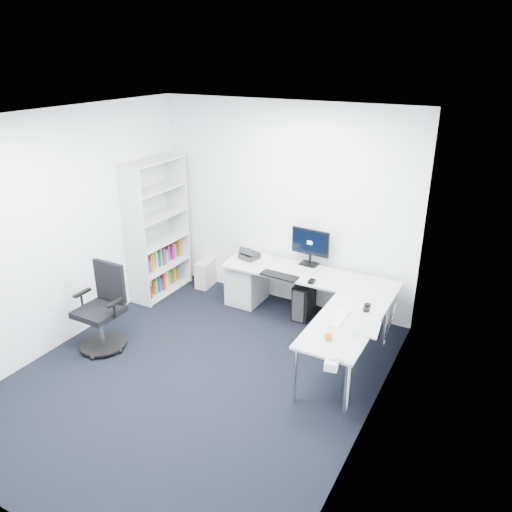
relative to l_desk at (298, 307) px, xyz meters
The scene contains 21 objects.
ground 1.54m from the l_desk, 111.45° to the right, with size 4.20×4.20×0.00m, color black.
ceiling 2.81m from the l_desk, 111.45° to the right, with size 4.20×4.20×0.00m, color white.
wall_back 1.36m from the l_desk, 128.16° to the left, with size 3.60×0.02×2.70m, color white.
wall_left 2.92m from the l_desk, 149.22° to the right, with size 0.02×4.20×2.70m, color white.
wall_right 2.14m from the l_desk, 48.24° to the right, with size 0.02×4.20×2.70m, color white.
l_desk is the anchor object (origin of this frame).
drawer_pedestal 1.01m from the l_desk, 157.76° to the left, with size 0.42×0.52×0.65m, color #B4B6B6.
bookshelf 2.27m from the l_desk, behind, with size 0.37×0.96×1.93m, color silver, non-canonical shape.
task_chair 2.37m from the l_desk, 141.66° to the right, with size 0.57×0.57×1.01m, color black, non-canonical shape.
black_pc_tower 0.41m from the l_desk, 100.50° to the left, with size 0.21×0.48×0.47m, color black.
beige_pc_tower 1.81m from the l_desk, 162.46° to the left, with size 0.18×0.41×0.39m, color #BCB9A0.
power_strip 0.89m from the l_desk, 55.89° to the left, with size 0.35×0.06×0.04m, color silver.
monitor 0.82m from the l_desk, 100.41° to the left, with size 0.52×0.17×0.50m, color black, non-canonical shape.
black_keyboard 0.45m from the l_desk, behind, with size 0.48×0.17×0.02m, color black.
mouse 0.38m from the l_desk, 30.16° to the left, with size 0.07×0.11×0.04m, color black.
desk_phone 1.05m from the l_desk, 157.10° to the left, with size 0.22×0.22×0.16m, color #27282A, non-canonical shape.
laptop 1.32m from the l_desk, 32.68° to the right, with size 0.36×0.35×0.26m, color silver, non-canonical shape.
white_keyboard 1.00m from the l_desk, 39.58° to the right, with size 0.12×0.41×0.01m, color silver.
headphones 1.01m from the l_desk, 14.78° to the right, with size 0.11×0.17×0.05m, color black, non-canonical shape.
orange_fruit 1.34m from the l_desk, 53.41° to the right, with size 0.08×0.08×0.08m, color orange.
tissue_box 1.75m from the l_desk, 56.17° to the right, with size 0.12×0.22×0.08m, color silver.
Camera 1 is at (2.68, -3.63, 3.26)m, focal length 35.00 mm.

